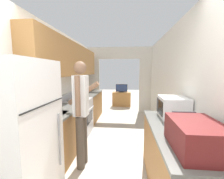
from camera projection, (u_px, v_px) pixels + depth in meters
The scene contains 12 objects.
wall_left at pixel (59, 74), 3.27m from camera, with size 0.38×7.44×2.50m.
wall_right at pixel (182, 91), 2.60m from camera, with size 0.06×7.44×2.50m.
wall_far_with_doorway at pixel (119, 75), 5.81m from camera, with size 2.86×0.06×2.50m.
counter_left at pixel (80, 114), 3.99m from camera, with size 0.62×3.67×0.88m.
counter_right at pixel (176, 163), 1.88m from camera, with size 0.62×1.69×0.88m.
refrigerator at pixel (18, 137), 1.67m from camera, with size 0.70×0.82×1.71m.
range_oven at pixel (78, 117), 3.78m from camera, with size 0.66×0.76×1.02m.
person at pixel (81, 111), 2.44m from camera, with size 0.56×0.38×1.74m.
suitcase at pixel (196, 136), 1.34m from camera, with size 0.41×0.62×0.27m.
microwave at pixel (173, 107), 2.29m from camera, with size 0.40×0.47×0.31m.
tv_cabinet at pixel (122, 99), 6.85m from camera, with size 0.82×0.42×0.64m.
television at pixel (122, 88), 6.74m from camera, with size 0.52×0.16×0.36m.
Camera 1 is at (0.30, -0.77, 1.59)m, focal length 24.00 mm.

